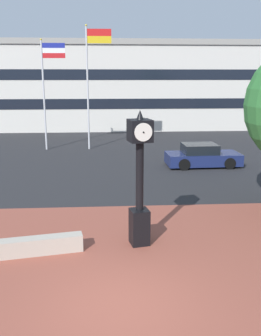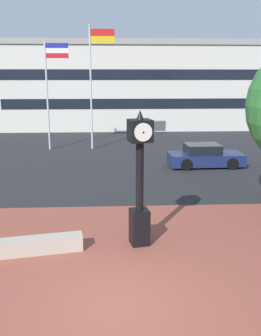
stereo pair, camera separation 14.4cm
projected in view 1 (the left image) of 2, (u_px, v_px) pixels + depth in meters
The scene contains 8 objects.
ground_plane at pixel (117, 306), 8.45m from camera, with size 200.00×200.00×0.00m, color #262628.
plaza_brick_paving at pixel (116, 276), 9.73m from camera, with size 44.00×10.64×0.01m, color brown.
planter_wall at pixel (26, 247), 10.80m from camera, with size 3.20×0.40×0.50m, color #ADA393.
street_clock at pixel (140, 182), 11.13m from camera, with size 0.75×0.78×4.08m.
car_street_near at pixel (202, 156), 21.41m from camera, with size 4.18×2.01×1.28m.
flagpole_primary at pixel (46, 85), 25.36m from camera, with size 1.61×0.14×7.38m.
flagpole_secondary at pixel (90, 77), 25.43m from camera, with size 1.71×0.14×8.28m.
civic_building at pixel (127, 85), 40.30m from camera, with size 27.05×13.95×8.16m.
Camera 1 is at (-0.19, -7.48, 5.01)m, focal length 40.43 mm.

